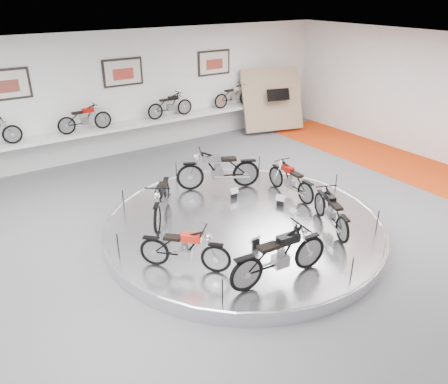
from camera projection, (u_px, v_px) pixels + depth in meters
floor at (251, 237)px, 9.99m from camera, size 16.00×16.00×0.00m
ceiling at (257, 57)px, 8.29m from camera, size 16.00×16.00×0.00m
wall_back at (125, 94)px, 14.39m from camera, size 16.00×0.00×16.00m
orange_carpet_strip at (427, 173)px, 13.42m from camera, size 2.40×12.60×0.01m
dado_band at (129, 136)px, 14.99m from camera, size 15.68×0.04×1.10m
display_platform at (244, 226)px, 10.15m from camera, size 6.40×6.40×0.30m
platform_rim at (244, 222)px, 10.10m from camera, size 6.40×6.40×0.10m
shelf at (131, 125)px, 14.59m from camera, size 11.00×0.55×0.10m
poster_left at (5, 85)px, 12.29m from camera, size 1.35×0.06×0.88m
poster_center at (123, 72)px, 14.06m from camera, size 1.35×0.06×0.88m
poster_right at (214, 63)px, 15.83m from camera, size 1.35×0.06×0.88m
display_panel at (272, 99)px, 16.86m from camera, size 2.56×1.52×2.30m
shelf_bike_b at (85, 120)px, 13.66m from camera, size 1.22×0.43×0.73m
shelf_bike_c at (170, 107)px, 15.17m from camera, size 1.22×0.43×0.73m
shelf_bike_d at (234, 97)px, 16.54m from camera, size 1.22×0.43×0.73m
bike_a at (291, 179)px, 11.14m from camera, size 0.59×1.52×0.88m
bike_b at (218, 169)px, 11.49m from camera, size 1.98×1.39×1.10m
bike_c at (162, 199)px, 9.99m from camera, size 1.44×1.69×0.98m
bike_d at (185, 249)px, 8.19m from camera, size 1.45×1.46×0.89m
bike_e at (280, 255)px, 7.86m from camera, size 1.81×0.76×1.04m
bike_f at (331, 211)px, 9.60m from camera, size 1.06×1.59×0.88m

